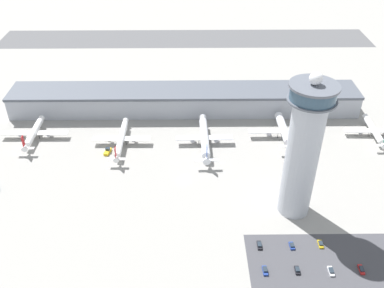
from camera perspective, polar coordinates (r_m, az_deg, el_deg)
ground_plane at (r=216.78m, az=-1.06°, el=-4.83°), size 1000.00×1000.00×0.00m
terminal_building at (r=270.75m, az=-1.02°, el=5.88°), size 216.50×25.00×15.22m
runway_strip at (r=390.02m, az=-0.94°, el=13.88°), size 324.75×44.00×0.01m
control_tower at (r=185.08m, az=14.62°, el=-0.56°), size 19.69×19.69×69.22m
parking_lot_surface at (r=184.69m, az=17.89°, el=-15.87°), size 64.00×40.00×0.01m
airplane_gate_bravo at (r=261.09m, az=-20.36°, el=1.40°), size 38.49×33.37×11.97m
airplane_gate_charlie at (r=242.62m, az=-9.41°, el=0.68°), size 32.55×40.56×11.49m
airplane_gate_delta at (r=239.47m, az=1.68°, el=0.84°), size 31.92×45.11×14.17m
airplane_gate_echo at (r=251.01m, az=12.16°, el=1.76°), size 40.69×34.76×14.65m
airplane_gate_foxtrot at (r=269.04m, az=23.09°, el=1.66°), size 33.83×33.09×11.12m
service_truck_fuel at (r=252.65m, az=15.98°, el=0.34°), size 6.01×6.48×2.98m
service_truck_water at (r=239.56m, az=-11.18°, el=-0.95°), size 3.77×6.66×2.87m
car_blue_compact at (r=186.71m, az=8.97°, el=-13.18°), size 1.88×4.70×1.52m
car_red_hatchback at (r=189.12m, az=13.17°, el=-13.07°), size 2.03×4.13×1.41m
car_grey_coupe at (r=188.73m, az=21.65°, el=-15.29°), size 1.88×4.84×1.39m
car_green_van at (r=184.12m, az=18.04°, el=-15.82°), size 1.83×4.74×1.59m
car_maroon_suv at (r=180.95m, az=13.85°, el=-16.01°), size 1.85×4.07×1.56m
car_navy_sedan at (r=178.33m, az=9.72°, el=-16.29°), size 1.93×4.56×1.56m
car_silver_sedan at (r=192.80m, az=16.76°, el=-12.65°), size 1.86×4.35×1.45m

